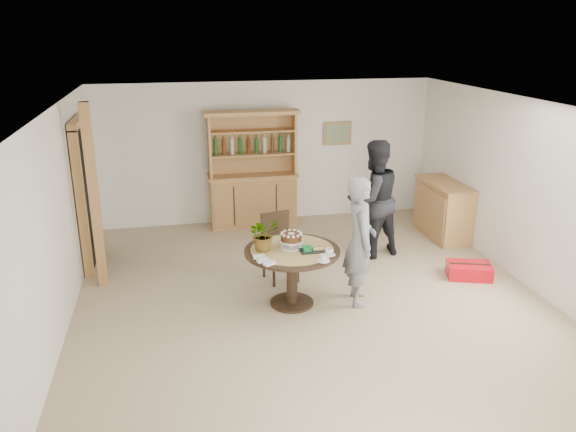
# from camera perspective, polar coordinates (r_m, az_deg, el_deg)

# --- Properties ---
(ground) EXTENTS (7.00, 7.00, 0.00)m
(ground) POSITION_cam_1_polar(r_m,az_deg,el_deg) (7.28, 2.71, -9.05)
(ground) COLOR tan
(ground) RESTS_ON ground
(room_shell) EXTENTS (6.04, 7.04, 2.52)m
(room_shell) POSITION_cam_1_polar(r_m,az_deg,el_deg) (6.66, 2.94, 4.36)
(room_shell) COLOR white
(room_shell) RESTS_ON ground
(doorway) EXTENTS (0.13, 1.10, 2.18)m
(doorway) POSITION_cam_1_polar(r_m,az_deg,el_deg) (8.63, -19.96, 2.24)
(doorway) COLOR black
(doorway) RESTS_ON ground
(pine_post) EXTENTS (0.12, 0.12, 2.50)m
(pine_post) POSITION_cam_1_polar(r_m,az_deg,el_deg) (7.80, -19.09, 1.75)
(pine_post) COLOR #BA814E
(pine_post) RESTS_ON ground
(hutch) EXTENTS (1.62, 0.54, 2.04)m
(hutch) POSITION_cam_1_polar(r_m,az_deg,el_deg) (9.94, -3.59, 2.92)
(hutch) COLOR tan
(hutch) RESTS_ON ground
(sideboard) EXTENTS (0.54, 1.26, 0.94)m
(sideboard) POSITION_cam_1_polar(r_m,az_deg,el_deg) (9.77, 15.49, 0.66)
(sideboard) COLOR tan
(sideboard) RESTS_ON ground
(dining_table) EXTENTS (1.20, 1.20, 0.76)m
(dining_table) POSITION_cam_1_polar(r_m,az_deg,el_deg) (7.05, 0.42, -4.54)
(dining_table) COLOR black
(dining_table) RESTS_ON ground
(dining_chair) EXTENTS (0.50, 0.50, 0.95)m
(dining_chair) POSITION_cam_1_polar(r_m,az_deg,el_deg) (7.83, -1.00, -2.67)
(dining_chair) COLOR black
(dining_chair) RESTS_ON ground
(birthday_cake) EXTENTS (0.30, 0.30, 0.20)m
(birthday_cake) POSITION_cam_1_polar(r_m,az_deg,el_deg) (6.99, 0.34, -2.28)
(birthday_cake) COLOR white
(birthday_cake) RESTS_ON dining_table
(flower_vase) EXTENTS (0.47, 0.44, 0.42)m
(flower_vase) POSITION_cam_1_polar(r_m,az_deg,el_deg) (6.90, -2.51, -1.82)
(flower_vase) COLOR #3F7233
(flower_vase) RESTS_ON dining_table
(gift_tray) EXTENTS (0.30, 0.20, 0.08)m
(gift_tray) POSITION_cam_1_polar(r_m,az_deg,el_deg) (6.92, 2.38, -3.41)
(gift_tray) COLOR black
(gift_tray) RESTS_ON dining_table
(coffee_cup_a) EXTENTS (0.15, 0.15, 0.09)m
(coffee_cup_a) POSITION_cam_1_polar(r_m,az_deg,el_deg) (6.82, 4.22, -3.66)
(coffee_cup_a) COLOR silver
(coffee_cup_a) RESTS_ON dining_table
(coffee_cup_b) EXTENTS (0.15, 0.15, 0.08)m
(coffee_cup_b) POSITION_cam_1_polar(r_m,az_deg,el_deg) (6.64, 3.62, -4.33)
(coffee_cup_b) COLOR silver
(coffee_cup_b) RESTS_ON dining_table
(napkins) EXTENTS (0.24, 0.33, 0.03)m
(napkins) POSITION_cam_1_polar(r_m,az_deg,el_deg) (6.63, -2.48, -4.51)
(napkins) COLOR white
(napkins) RESTS_ON dining_table
(teen_boy) EXTENTS (0.49, 0.67, 1.67)m
(teen_boy) POSITION_cam_1_polar(r_m,az_deg,el_deg) (7.09, 7.33, -2.53)
(teen_boy) COLOR slate
(teen_boy) RESTS_ON ground
(adult_person) EXTENTS (1.03, 0.90, 1.81)m
(adult_person) POSITION_cam_1_polar(r_m,az_deg,el_deg) (8.60, 8.66, 1.72)
(adult_person) COLOR black
(adult_person) RESTS_ON ground
(red_suitcase) EXTENTS (0.69, 0.57, 0.21)m
(red_suitcase) POSITION_cam_1_polar(r_m,az_deg,el_deg) (8.40, 17.91, -5.29)
(red_suitcase) COLOR red
(red_suitcase) RESTS_ON ground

